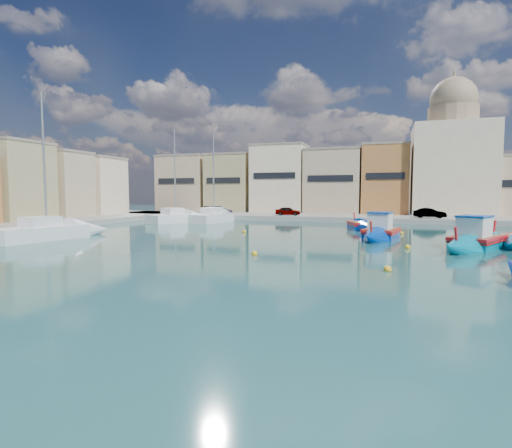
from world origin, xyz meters
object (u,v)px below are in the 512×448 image
at_px(church_block, 451,157).
at_px(luzzu_turquoise_cabin, 476,242).
at_px(luzzu_blue_cabin, 381,233).
at_px(yacht_north, 220,218).
at_px(luzzu_green, 362,227).
at_px(yacht_midnorth, 185,218).
at_px(yacht_mid, 66,232).

height_order(church_block, luzzu_turquoise_cabin, church_block).
bearing_deg(luzzu_blue_cabin, yacht_north, 146.29).
relative_size(luzzu_turquoise_cabin, luzzu_green, 1.19).
xyz_separation_m(luzzu_blue_cabin, yacht_midnorth, (-23.07, 10.58, 0.08)).
xyz_separation_m(luzzu_green, yacht_north, (-17.42, 5.53, 0.19)).
relative_size(luzzu_blue_cabin, yacht_north, 0.78).
relative_size(church_block, luzzu_green, 2.23).
height_order(church_block, luzzu_blue_cabin, church_block).
bearing_deg(yacht_mid, luzzu_turquoise_cabin, 7.03).
height_order(luzzu_blue_cabin, yacht_midnorth, yacht_midnorth).
bearing_deg(yacht_north, luzzu_turquoise_cabin, -33.54).
bearing_deg(luzzu_blue_cabin, yacht_midnorth, 155.37).
bearing_deg(luzzu_turquoise_cabin, yacht_north, 146.46).
height_order(luzzu_turquoise_cabin, yacht_mid, yacht_mid).
bearing_deg(yacht_north, church_block, 28.02).
distance_m(luzzu_blue_cabin, yacht_mid, 24.96).
distance_m(church_block, luzzu_blue_cabin, 30.00).
relative_size(luzzu_green, yacht_mid, 0.72).
xyz_separation_m(luzzu_green, yacht_mid, (-21.84, -14.91, 0.19)).
bearing_deg(luzzu_green, luzzu_blue_cabin, -75.15).
bearing_deg(yacht_midnorth, yacht_north, 32.61).
bearing_deg(yacht_midnorth, yacht_mid, -92.33).
height_order(luzzu_blue_cabin, yacht_mid, yacht_mid).
xyz_separation_m(church_block, luzzu_blue_cabin, (-8.34, -27.68, -8.02)).
height_order(church_block, yacht_north, church_block).
bearing_deg(luzzu_blue_cabin, luzzu_turquoise_cabin, -32.98).
xyz_separation_m(luzzu_turquoise_cabin, luzzu_blue_cabin, (-5.93, 3.85, -0.01)).
xyz_separation_m(luzzu_turquoise_cabin, yacht_mid, (-29.73, -3.66, 0.07)).
distance_m(luzzu_blue_cabin, luzzu_green, 7.66).
bearing_deg(church_block, luzzu_green, -116.93).
bearing_deg(church_block, yacht_north, -151.98).
xyz_separation_m(luzzu_blue_cabin, luzzu_green, (-1.96, 7.40, -0.11)).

